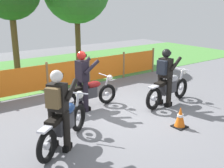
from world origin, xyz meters
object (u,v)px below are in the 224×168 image
at_px(rider_trailing, 58,106).
at_px(motorcycle_trailing, 64,123).
at_px(motorcycle_lead, 169,88).
at_px(rider_third, 83,79).
at_px(traffic_cone, 180,117).
at_px(motorcycle_third, 89,94).
at_px(rider_lead, 165,74).

bearing_deg(rider_trailing, motorcycle_trailing, 0.51).
height_order(motorcycle_trailing, rider_trailing, rider_trailing).
distance_m(motorcycle_lead, motorcycle_trailing, 3.72).
bearing_deg(rider_third, traffic_cone, -62.26).
relative_size(motorcycle_lead, rider_third, 1.23).
xyz_separation_m(motorcycle_lead, traffic_cone, (-1.04, -1.33, -0.22)).
bearing_deg(rider_third, motorcycle_third, 0.57).
relative_size(motorcycle_trailing, rider_third, 1.05).
relative_size(motorcycle_third, rider_third, 1.15).
height_order(motorcycle_lead, motorcycle_third, motorcycle_lead).
xyz_separation_m(rider_lead, traffic_cone, (-0.82, -1.30, -0.69)).
bearing_deg(rider_trailing, motorcycle_lead, -27.43).
relative_size(motorcycle_third, rider_lead, 1.15).
bearing_deg(traffic_cone, rider_third, 117.85).
xyz_separation_m(motorcycle_third, traffic_cone, (1.09, -2.42, -0.18)).
xyz_separation_m(motorcycle_lead, motorcycle_trailing, (-3.69, -0.42, 0.00)).
relative_size(motorcycle_trailing, traffic_cone, 3.34).
distance_m(motorcycle_third, rider_third, 0.51).
bearing_deg(motorcycle_third, traffic_cone, -65.85).
relative_size(motorcycle_trailing, rider_lead, 1.05).
relative_size(motorcycle_trailing, rider_trailing, 1.05).
distance_m(motorcycle_lead, rider_lead, 0.52).
bearing_deg(motorcycle_lead, rider_lead, -179.49).
height_order(motorcycle_lead, rider_lead, rider_lead).
distance_m(motorcycle_lead, rider_trailing, 3.95).
relative_size(motorcycle_third, traffic_cone, 3.65).
bearing_deg(motorcycle_third, rider_third, -179.43).
height_order(motorcycle_lead, rider_trailing, rider_trailing).
relative_size(motorcycle_lead, rider_lead, 1.23).
xyz_separation_m(motorcycle_third, rider_lead, (1.91, -1.12, 0.51)).
bearing_deg(motorcycle_trailing, motorcycle_lead, -29.07).
bearing_deg(rider_lead, rider_third, 143.66).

